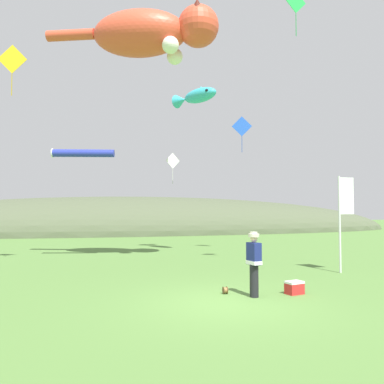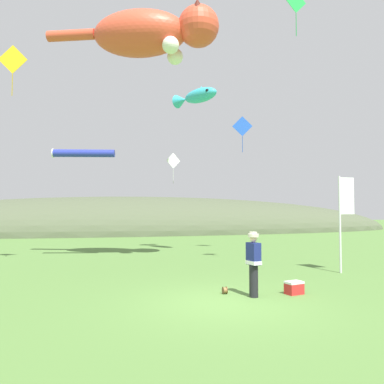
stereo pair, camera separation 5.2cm
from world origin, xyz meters
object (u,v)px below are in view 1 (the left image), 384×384
(kite_fish_windsock, at_px, (196,96))
(kite_diamond_white, at_px, (173,161))
(kite_spool, at_px, (225,290))
(kite_diamond_blue, at_px, (242,127))
(festival_banner_pole, at_px, (343,209))
(kite_tube_streamer, at_px, (83,153))
(picnic_cooler, at_px, (294,288))
(kite_giant_cat, at_px, (152,33))
(kite_diamond_green, at_px, (296,2))
(kite_diamond_gold, at_px, (12,60))
(festival_attendant, at_px, (254,262))

(kite_fish_windsock, height_order, kite_diamond_white, kite_fish_windsock)
(kite_spool, xyz_separation_m, kite_diamond_blue, (4.04, 9.23, 6.87))
(festival_banner_pole, height_order, kite_tube_streamer, kite_tube_streamer)
(festival_banner_pole, height_order, kite_fish_windsock, kite_fish_windsock)
(kite_diamond_white, bearing_deg, picnic_cooler, -83.85)
(kite_tube_streamer, bearing_deg, kite_diamond_blue, 7.61)
(kite_giant_cat, xyz_separation_m, kite_fish_windsock, (2.63, 2.79, -1.79))
(festival_banner_pole, relative_size, kite_diamond_white, 1.98)
(kite_diamond_white, bearing_deg, kite_spool, -92.87)
(festival_banner_pole, xyz_separation_m, kite_diamond_green, (-1.78, 0.17, 7.92))
(picnic_cooler, xyz_separation_m, festival_banner_pole, (3.58, 2.79, 2.20))
(festival_banner_pole, bearing_deg, kite_diamond_blue, 101.78)
(picnic_cooler, xyz_separation_m, kite_diamond_white, (-1.31, 12.19, 5.07))
(festival_banner_pole, xyz_separation_m, kite_diamond_blue, (-1.44, 6.91, 4.59))
(kite_spool, relative_size, picnic_cooler, 0.37)
(kite_fish_windsock, bearing_deg, festival_banner_pole, -55.85)
(kite_spool, xyz_separation_m, kite_diamond_gold, (-7.05, 5.90, 8.32))
(picnic_cooler, bearing_deg, kite_diamond_gold, 144.56)
(festival_attendant, bearing_deg, picnic_cooler, 3.66)
(kite_tube_streamer, bearing_deg, kite_diamond_green, -34.72)
(festival_banner_pole, bearing_deg, kite_tube_streamer, 149.66)
(kite_fish_windsock, distance_m, kite_tube_streamer, 6.52)
(kite_tube_streamer, relative_size, kite_diamond_gold, 1.41)
(festival_attendant, bearing_deg, kite_tube_streamer, 120.25)
(kite_spool, xyz_separation_m, kite_diamond_green, (3.70, 2.50, 10.20))
(festival_attendant, bearing_deg, kite_diamond_blue, 70.88)
(kite_diamond_gold, bearing_deg, kite_tube_streamer, 39.83)
(kite_tube_streamer, xyz_separation_m, kite_diamond_blue, (8.44, 1.13, 1.94))
(kite_fish_windsock, bearing_deg, kite_tube_streamer, -175.14)
(festival_attendant, distance_m, kite_fish_windsock, 11.73)
(picnic_cooler, distance_m, kite_fish_windsock, 12.17)
(festival_attendant, height_order, kite_diamond_white, kite_diamond_white)
(kite_giant_cat, height_order, kite_fish_windsock, kite_giant_cat)
(festival_attendant, bearing_deg, kite_diamond_white, 90.29)
(kite_diamond_white, xyz_separation_m, kite_diamond_blue, (3.45, -2.49, 1.72))
(kite_giant_cat, height_order, kite_diamond_white, kite_giant_cat)
(festival_attendant, height_order, kite_giant_cat, kite_giant_cat)
(kite_giant_cat, bearing_deg, kite_diamond_green, -32.93)
(picnic_cooler, bearing_deg, kite_diamond_white, 96.15)
(festival_banner_pole, height_order, kite_diamond_white, kite_diamond_white)
(picnic_cooler, height_order, festival_banner_pole, festival_banner_pole)
(festival_banner_pole, height_order, kite_diamond_green, kite_diamond_green)
(kite_giant_cat, bearing_deg, festival_attendant, -72.16)
(picnic_cooler, xyz_separation_m, kite_tube_streamer, (-6.30, 8.58, 4.85))
(festival_attendant, bearing_deg, kite_diamond_green, 44.95)
(kite_diamond_green, bearing_deg, kite_diamond_white, 108.64)
(kite_giant_cat, relative_size, kite_diamond_gold, 3.56)
(kite_diamond_gold, bearing_deg, festival_banner_pole, -15.93)
(kite_giant_cat, distance_m, kite_diamond_green, 6.07)
(kite_spool, bearing_deg, festival_banner_pole, 22.97)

